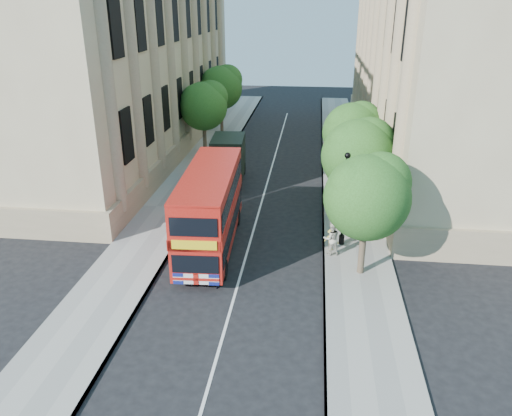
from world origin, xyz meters
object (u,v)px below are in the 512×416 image
(lamp_post, at_px, (344,203))
(police_constable, at_px, (213,268))
(box_van, at_px, (227,162))
(woman_pedestrian, at_px, (332,239))
(double_decker_bus, at_px, (210,207))

(lamp_post, distance_m, police_constable, 8.02)
(box_van, height_order, police_constable, box_van)
(woman_pedestrian, bearing_deg, box_van, -69.51)
(police_constable, bearing_deg, lamp_post, -126.57)
(double_decker_bus, bearing_deg, lamp_post, 5.43)
(police_constable, xyz_separation_m, woman_pedestrian, (5.50, 3.72, -0.02))
(lamp_post, height_order, double_decker_bus, lamp_post)
(police_constable, relative_size, woman_pedestrian, 1.15)
(woman_pedestrian, bearing_deg, police_constable, 20.03)
(lamp_post, distance_m, box_van, 12.24)
(box_van, bearing_deg, police_constable, -86.85)
(double_decker_bus, distance_m, police_constable, 4.28)
(box_van, bearing_deg, lamp_post, -53.72)
(woman_pedestrian, bearing_deg, double_decker_bus, -16.34)
(police_constable, bearing_deg, woman_pedestrian, -131.83)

